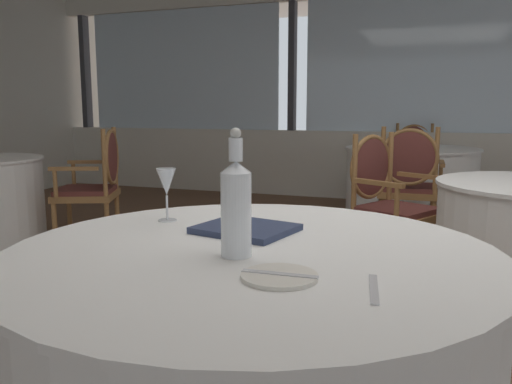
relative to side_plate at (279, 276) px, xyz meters
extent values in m
plane|color=brown|center=(0.06, 1.15, -0.75)|extent=(14.95, 14.95, 0.00)
cube|color=silver|center=(0.06, 5.47, -0.33)|extent=(10.12, 0.12, 0.85)
cube|color=silver|center=(-3.11, 5.49, 0.90)|extent=(2.79, 0.02, 1.61)
cube|color=#333338|center=(-4.70, 5.47, 0.90)|extent=(0.08, 0.14, 1.61)
cube|color=silver|center=(0.06, 5.49, 0.90)|extent=(2.79, 0.02, 1.61)
cube|color=#333338|center=(-1.53, 5.47, 0.90)|extent=(0.08, 0.14, 1.61)
cylinder|color=white|center=(-0.15, 0.22, -0.02)|extent=(1.38, 1.38, 0.02)
cylinder|color=white|center=(-0.15, 0.22, -0.39)|extent=(1.34, 1.34, 0.73)
cylinder|color=silver|center=(0.00, 0.00, 0.00)|extent=(0.18, 0.18, 0.01)
cube|color=silver|center=(0.00, 0.00, 0.01)|extent=(0.18, 0.03, 0.00)
cube|color=silver|center=(0.22, 0.00, 0.00)|extent=(0.05, 0.19, 0.00)
cylinder|color=white|center=(-0.16, 0.14, 0.11)|extent=(0.08, 0.08, 0.22)
cone|color=white|center=(-0.16, 0.14, 0.23)|extent=(0.08, 0.08, 0.03)
cylinder|color=white|center=(-0.16, 0.14, 0.28)|extent=(0.04, 0.04, 0.06)
sphere|color=silver|center=(-0.16, 0.14, 0.32)|extent=(0.03, 0.03, 0.03)
cylinder|color=white|center=(-0.55, 0.46, 0.00)|extent=(0.06, 0.06, 0.00)
cylinder|color=white|center=(-0.55, 0.46, 0.04)|extent=(0.01, 0.01, 0.09)
cone|color=white|center=(-0.55, 0.46, 0.13)|extent=(0.07, 0.07, 0.09)
cube|color=#2D3856|center=(-0.24, 0.40, 0.01)|extent=(0.33, 0.30, 0.02)
cylinder|color=white|center=(0.05, 4.28, -0.02)|extent=(1.31, 1.31, 0.02)
cylinder|color=white|center=(0.05, 4.28, -0.39)|extent=(1.27, 1.27, 0.73)
cube|color=olive|center=(0.01, 5.27, -0.31)|extent=(0.48, 0.48, 0.05)
cube|color=brown|center=(0.01, 5.27, -0.27)|extent=(0.44, 0.44, 0.04)
cylinder|color=olive|center=(0.22, 5.08, -0.55)|extent=(0.04, 0.04, 0.41)
cylinder|color=olive|center=(-0.18, 5.06, -0.55)|extent=(0.04, 0.04, 0.41)
cylinder|color=olive|center=(0.21, 5.48, -0.55)|extent=(0.04, 0.04, 0.41)
cylinder|color=olive|center=(-0.19, 5.46, -0.55)|extent=(0.04, 0.04, 0.41)
cylinder|color=olive|center=(0.21, 5.48, -0.04)|extent=(0.04, 0.04, 0.49)
cylinder|color=olive|center=(-0.19, 5.46, -0.04)|extent=(0.04, 0.04, 0.49)
ellipsoid|color=brown|center=(0.01, 5.48, -0.02)|extent=(0.39, 0.06, 0.41)
torus|color=olive|center=(0.01, 5.48, -0.02)|extent=(0.43, 0.05, 0.43)
cube|color=olive|center=(0.26, 5.26, -0.07)|extent=(0.05, 0.37, 0.03)
cylinder|color=olive|center=(0.27, 5.12, -0.18)|extent=(0.03, 0.03, 0.22)
cube|color=olive|center=(-0.24, 5.24, -0.07)|extent=(0.05, 0.37, 0.03)
cylinder|color=olive|center=(-0.23, 5.10, -0.18)|extent=(0.03, 0.03, 0.22)
cube|color=olive|center=(0.09, 3.28, -0.30)|extent=(0.48, 0.48, 0.05)
cube|color=brown|center=(0.09, 3.28, -0.26)|extent=(0.44, 0.44, 0.04)
cylinder|color=olive|center=(-0.12, 3.48, -0.54)|extent=(0.04, 0.04, 0.43)
cylinder|color=olive|center=(0.28, 3.49, -0.54)|extent=(0.04, 0.04, 0.43)
cylinder|color=olive|center=(-0.10, 3.08, -0.54)|extent=(0.04, 0.04, 0.43)
cylinder|color=olive|center=(0.30, 3.09, -0.54)|extent=(0.04, 0.04, 0.43)
cylinder|color=olive|center=(-0.10, 3.08, -0.02)|extent=(0.04, 0.04, 0.52)
cylinder|color=olive|center=(0.30, 3.09, -0.02)|extent=(0.04, 0.04, 0.52)
ellipsoid|color=brown|center=(0.10, 3.07, 0.01)|extent=(0.39, 0.06, 0.43)
torus|color=olive|center=(0.10, 3.07, 0.01)|extent=(0.45, 0.05, 0.45)
cube|color=olive|center=(-0.16, 3.29, -0.06)|extent=(0.05, 0.37, 0.03)
cylinder|color=olive|center=(-0.17, 3.44, -0.17)|extent=(0.03, 0.03, 0.22)
cube|color=olive|center=(0.34, 3.31, -0.06)|extent=(0.05, 0.37, 0.03)
cylinder|color=olive|center=(0.33, 3.45, -0.17)|extent=(0.03, 0.03, 0.22)
cube|color=olive|center=(-2.35, 2.34, -0.31)|extent=(0.61, 0.61, 0.05)
cube|color=brown|center=(-2.35, 2.34, -0.27)|extent=(0.56, 0.56, 0.04)
cylinder|color=olive|center=(-2.46, 2.07, -0.55)|extent=(0.04, 0.04, 0.42)
cylinder|color=olive|center=(-2.62, 2.44, -0.55)|extent=(0.04, 0.04, 0.42)
cylinder|color=olive|center=(-2.09, 2.23, -0.55)|extent=(0.04, 0.04, 0.42)
cylinder|color=olive|center=(-2.25, 2.60, -0.55)|extent=(0.04, 0.04, 0.42)
cylinder|color=olive|center=(-2.09, 2.23, -0.03)|extent=(0.04, 0.04, 0.51)
cylinder|color=olive|center=(-2.25, 2.60, -0.03)|extent=(0.04, 0.04, 0.51)
ellipsoid|color=brown|center=(-2.16, 2.42, 0.00)|extent=(0.20, 0.38, 0.43)
torus|color=olive|center=(-2.16, 2.42, 0.00)|extent=(0.21, 0.42, 0.44)
cube|color=olive|center=(-2.27, 2.10, -0.07)|extent=(0.35, 0.18, 0.03)
cylinder|color=olive|center=(-2.40, 2.04, -0.18)|extent=(0.03, 0.03, 0.22)
cube|color=olive|center=(-2.47, 2.56, -0.07)|extent=(0.35, 0.18, 0.03)
cylinder|color=olive|center=(-2.60, 2.50, -0.18)|extent=(0.03, 0.03, 0.22)
cube|color=olive|center=(0.08, 2.36, -0.32)|extent=(0.62, 0.62, 0.05)
cube|color=brown|center=(0.08, 2.36, -0.27)|extent=(0.57, 0.57, 0.04)
cylinder|color=olive|center=(0.35, 2.44, -0.55)|extent=(0.04, 0.04, 0.41)
cylinder|color=olive|center=(0.15, 2.09, -0.55)|extent=(0.04, 0.04, 0.41)
cylinder|color=olive|center=(0.00, 2.64, -0.55)|extent=(0.04, 0.04, 0.41)
cylinder|color=olive|center=(-0.20, 2.28, -0.55)|extent=(0.04, 0.04, 0.41)
cylinder|color=olive|center=(0.00, 2.64, -0.04)|extent=(0.04, 0.04, 0.51)
cylinder|color=olive|center=(-0.20, 2.28, -0.04)|extent=(0.04, 0.04, 0.51)
ellipsoid|color=brown|center=(-0.11, 2.47, -0.01)|extent=(0.23, 0.37, 0.43)
torus|color=olive|center=(-0.11, 2.47, -0.01)|extent=(0.24, 0.40, 0.44)
cube|color=olive|center=(0.21, 2.57, -0.07)|extent=(0.34, 0.21, 0.03)
cylinder|color=olive|center=(0.34, 2.51, -0.18)|extent=(0.03, 0.03, 0.22)
cube|color=olive|center=(-0.03, 2.14, -0.07)|extent=(0.34, 0.21, 0.03)
cylinder|color=olive|center=(0.10, 2.07, -0.18)|extent=(0.03, 0.03, 0.22)
camera|label=1|loc=(0.34, -1.11, 0.38)|focal=36.60mm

